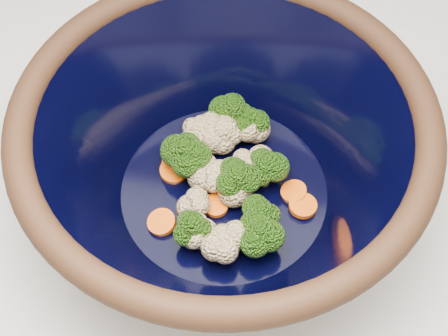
% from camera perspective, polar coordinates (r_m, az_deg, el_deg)
% --- Properties ---
extents(mixing_bowl, '(0.39, 0.39, 0.17)m').
position_cam_1_polar(mixing_bowl, '(0.59, 0.00, 0.87)').
color(mixing_bowl, black).
rests_on(mixing_bowl, counter).
extents(vegetable_pile, '(0.16, 0.19, 0.06)m').
position_cam_1_polar(vegetable_pile, '(0.62, 0.29, -0.38)').
color(vegetable_pile, '#608442').
rests_on(vegetable_pile, mixing_bowl).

